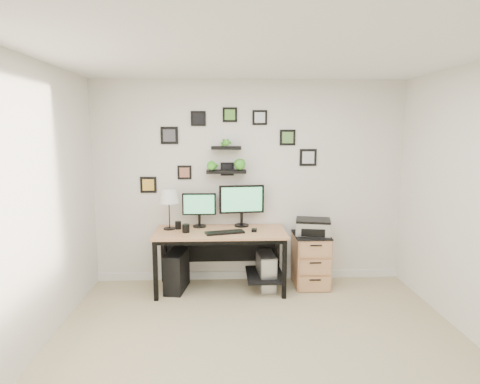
{
  "coord_description": "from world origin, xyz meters",
  "views": [
    {
      "loc": [
        -0.33,
        -3.14,
        1.98
      ],
      "look_at": [
        -0.13,
        1.83,
        1.2
      ],
      "focal_mm": 30.0,
      "sensor_mm": 36.0,
      "label": 1
    }
  ],
  "objects_px": {
    "monitor_left": "(199,207)",
    "table_lamp": "(169,197)",
    "monitor_right": "(242,202)",
    "pc_tower_black": "(177,271)",
    "printer": "(313,227)",
    "desk": "(223,240)",
    "file_cabinet": "(311,260)",
    "mug": "(186,228)",
    "pc_tower_grey": "(266,271)"
  },
  "relations": [
    {
      "from": "table_lamp",
      "to": "mug",
      "type": "bearing_deg",
      "value": -38.65
    },
    {
      "from": "monitor_right",
      "to": "pc_tower_black",
      "type": "relative_size",
      "value": 1.19
    },
    {
      "from": "monitor_left",
      "to": "file_cabinet",
      "type": "distance_m",
      "value": 1.57
    },
    {
      "from": "table_lamp",
      "to": "pc_tower_grey",
      "type": "relative_size",
      "value": 1.09
    },
    {
      "from": "desk",
      "to": "table_lamp",
      "type": "xyz_separation_m",
      "value": [
        -0.67,
        0.08,
        0.53
      ]
    },
    {
      "from": "mug",
      "to": "file_cabinet",
      "type": "distance_m",
      "value": 1.63
    },
    {
      "from": "printer",
      "to": "pc_tower_black",
      "type": "bearing_deg",
      "value": -177.27
    },
    {
      "from": "pc_tower_black",
      "to": "printer",
      "type": "xyz_separation_m",
      "value": [
        1.71,
        0.08,
        0.53
      ]
    },
    {
      "from": "desk",
      "to": "monitor_right",
      "type": "xyz_separation_m",
      "value": [
        0.24,
        0.2,
        0.44
      ]
    },
    {
      "from": "mug",
      "to": "pc_tower_black",
      "type": "height_order",
      "value": "mug"
    },
    {
      "from": "pc_tower_black",
      "to": "printer",
      "type": "distance_m",
      "value": 1.79
    },
    {
      "from": "monitor_right",
      "to": "pc_tower_black",
      "type": "bearing_deg",
      "value": -165.14
    },
    {
      "from": "monitor_right",
      "to": "pc_tower_grey",
      "type": "bearing_deg",
      "value": -34.53
    },
    {
      "from": "mug",
      "to": "file_cabinet",
      "type": "relative_size",
      "value": 0.15
    },
    {
      "from": "mug",
      "to": "desk",
      "type": "bearing_deg",
      "value": 11.34
    },
    {
      "from": "monitor_left",
      "to": "mug",
      "type": "xyz_separation_m",
      "value": [
        -0.15,
        -0.27,
        -0.2
      ]
    },
    {
      "from": "monitor_left",
      "to": "pc_tower_black",
      "type": "bearing_deg",
      "value": -144.17
    },
    {
      "from": "file_cabinet",
      "to": "mug",
      "type": "bearing_deg",
      "value": -174.58
    },
    {
      "from": "desk",
      "to": "printer",
      "type": "xyz_separation_m",
      "value": [
        1.13,
        0.06,
        0.14
      ]
    },
    {
      "from": "table_lamp",
      "to": "printer",
      "type": "relative_size",
      "value": 1.05
    },
    {
      "from": "printer",
      "to": "monitor_right",
      "type": "bearing_deg",
      "value": 171.38
    },
    {
      "from": "table_lamp",
      "to": "mug",
      "type": "relative_size",
      "value": 4.99
    },
    {
      "from": "monitor_right",
      "to": "table_lamp",
      "type": "xyz_separation_m",
      "value": [
        -0.9,
        -0.11,
        0.09
      ]
    },
    {
      "from": "monitor_left",
      "to": "table_lamp",
      "type": "height_order",
      "value": "table_lamp"
    },
    {
      "from": "monitor_left",
      "to": "pc_tower_grey",
      "type": "height_order",
      "value": "monitor_left"
    },
    {
      "from": "monitor_left",
      "to": "table_lamp",
      "type": "bearing_deg",
      "value": -165.23
    },
    {
      "from": "pc_tower_black",
      "to": "desk",
      "type": "bearing_deg",
      "value": 10.82
    },
    {
      "from": "monitor_left",
      "to": "table_lamp",
      "type": "xyz_separation_m",
      "value": [
        -0.36,
        -0.1,
        0.15
      ]
    },
    {
      "from": "monitor_left",
      "to": "table_lamp",
      "type": "relative_size",
      "value": 0.86
    },
    {
      "from": "desk",
      "to": "monitor_left",
      "type": "relative_size",
      "value": 3.68
    },
    {
      "from": "monitor_left",
      "to": "mug",
      "type": "relative_size",
      "value": 4.31
    },
    {
      "from": "desk",
      "to": "table_lamp",
      "type": "height_order",
      "value": "table_lamp"
    },
    {
      "from": "monitor_right",
      "to": "printer",
      "type": "bearing_deg",
      "value": -8.62
    },
    {
      "from": "pc_tower_black",
      "to": "file_cabinet",
      "type": "xyz_separation_m",
      "value": [
        1.69,
        0.08,
        0.09
      ]
    },
    {
      "from": "file_cabinet",
      "to": "table_lamp",
      "type": "bearing_deg",
      "value": 179.17
    },
    {
      "from": "pc_tower_grey",
      "to": "file_cabinet",
      "type": "xyz_separation_m",
      "value": [
        0.58,
        0.07,
        0.11
      ]
    },
    {
      "from": "table_lamp",
      "to": "printer",
      "type": "distance_m",
      "value": 1.84
    },
    {
      "from": "file_cabinet",
      "to": "printer",
      "type": "height_order",
      "value": "printer"
    },
    {
      "from": "monitor_right",
      "to": "table_lamp",
      "type": "bearing_deg",
      "value": -172.96
    },
    {
      "from": "monitor_left",
      "to": "pc_tower_black",
      "type": "height_order",
      "value": "monitor_left"
    },
    {
      "from": "table_lamp",
      "to": "pc_tower_grey",
      "type": "bearing_deg",
      "value": -4.48
    },
    {
      "from": "monitor_left",
      "to": "monitor_right",
      "type": "xyz_separation_m",
      "value": [
        0.54,
        0.02,
        0.06
      ]
    },
    {
      "from": "monitor_left",
      "to": "file_cabinet",
      "type": "xyz_separation_m",
      "value": [
        1.41,
        -0.12,
        -0.67
      ]
    },
    {
      "from": "mug",
      "to": "file_cabinet",
      "type": "xyz_separation_m",
      "value": [
        1.56,
        0.15,
        -0.47
      ]
    },
    {
      "from": "monitor_right",
      "to": "table_lamp",
      "type": "height_order",
      "value": "monitor_right"
    },
    {
      "from": "desk",
      "to": "file_cabinet",
      "type": "bearing_deg",
      "value": 2.99
    },
    {
      "from": "pc_tower_black",
      "to": "pc_tower_grey",
      "type": "relative_size",
      "value": 1.05
    },
    {
      "from": "monitor_right",
      "to": "pc_tower_black",
      "type": "xyz_separation_m",
      "value": [
        -0.82,
        -0.22,
        -0.83
      ]
    },
    {
      "from": "pc_tower_grey",
      "to": "monitor_right",
      "type": "bearing_deg",
      "value": 145.47
    },
    {
      "from": "monitor_left",
      "to": "monitor_right",
      "type": "relative_size",
      "value": 0.76
    }
  ]
}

